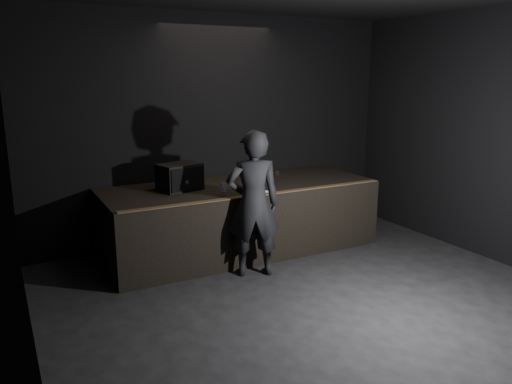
{
  "coord_description": "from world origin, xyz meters",
  "views": [
    {
      "loc": [
        -3.14,
        -3.73,
        2.6
      ],
      "look_at": [
        0.04,
        2.3,
        0.97
      ],
      "focal_mm": 35.0,
      "sensor_mm": 36.0,
      "label": 1
    }
  ],
  "objects_px": {
    "stage_riser": "(240,217)",
    "stage_monitor": "(180,177)",
    "laptop": "(184,183)",
    "beer_can": "(223,189)",
    "person": "(253,204)"
  },
  "relations": [
    {
      "from": "stage_monitor",
      "to": "laptop",
      "type": "xyz_separation_m",
      "value": [
        0.12,
        0.16,
        -0.13
      ]
    },
    {
      "from": "laptop",
      "to": "beer_can",
      "type": "bearing_deg",
      "value": -93.16
    },
    {
      "from": "beer_can",
      "to": "person",
      "type": "bearing_deg",
      "value": -64.71
    },
    {
      "from": "stage_riser",
      "to": "stage_monitor",
      "type": "relative_size",
      "value": 6.26
    },
    {
      "from": "person",
      "to": "stage_riser",
      "type": "bearing_deg",
      "value": -87.68
    },
    {
      "from": "stage_monitor",
      "to": "laptop",
      "type": "distance_m",
      "value": 0.24
    },
    {
      "from": "stage_riser",
      "to": "beer_can",
      "type": "relative_size",
      "value": 23.93
    },
    {
      "from": "stage_monitor",
      "to": "laptop",
      "type": "bearing_deg",
      "value": 40.48
    },
    {
      "from": "stage_monitor",
      "to": "laptop",
      "type": "height_order",
      "value": "stage_monitor"
    },
    {
      "from": "laptop",
      "to": "beer_can",
      "type": "distance_m",
      "value": 0.79
    },
    {
      "from": "stage_riser",
      "to": "laptop",
      "type": "height_order",
      "value": "laptop"
    },
    {
      "from": "stage_riser",
      "to": "stage_monitor",
      "type": "height_order",
      "value": "stage_monitor"
    },
    {
      "from": "stage_riser",
      "to": "person",
      "type": "relative_size",
      "value": 2.09
    },
    {
      "from": "stage_riser",
      "to": "person",
      "type": "bearing_deg",
      "value": -106.05
    },
    {
      "from": "stage_riser",
      "to": "beer_can",
      "type": "height_order",
      "value": "beer_can"
    }
  ]
}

